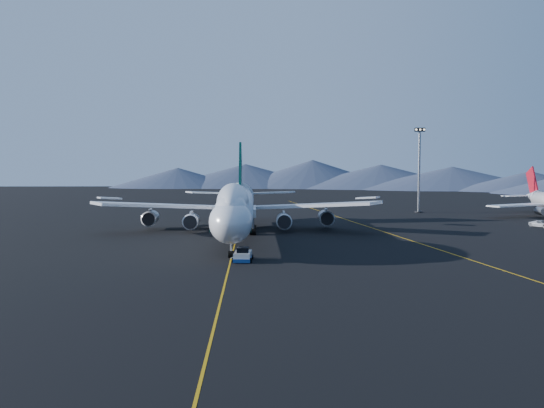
{
  "coord_description": "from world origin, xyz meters",
  "views": [
    {
      "loc": [
        3.63,
        -117.26,
        14.43
      ],
      "look_at": [
        7.03,
        4.9,
        6.0
      ],
      "focal_mm": 40.0,
      "sensor_mm": 36.0,
      "label": 1
    }
  ],
  "objects_px": {
    "boeing_747": "(237,207)",
    "pushback_tug": "(243,257)",
    "floodlight_mast": "(419,170)",
    "service_van": "(542,224)"
  },
  "relations": [
    {
      "from": "boeing_747",
      "to": "pushback_tug",
      "type": "distance_m",
      "value": 30.03
    },
    {
      "from": "boeing_747",
      "to": "pushback_tug",
      "type": "height_order",
      "value": "boeing_747"
    },
    {
      "from": "service_van",
      "to": "pushback_tug",
      "type": "bearing_deg",
      "value": -173.4
    },
    {
      "from": "pushback_tug",
      "to": "service_van",
      "type": "relative_size",
      "value": 0.95
    },
    {
      "from": "pushback_tug",
      "to": "service_van",
      "type": "height_order",
      "value": "pushback_tug"
    },
    {
      "from": "floodlight_mast",
      "to": "pushback_tug",
      "type": "bearing_deg",
      "value": -119.95
    },
    {
      "from": "boeing_747",
      "to": "pushback_tug",
      "type": "relative_size",
      "value": 14.3
    },
    {
      "from": "boeing_747",
      "to": "floodlight_mast",
      "type": "bearing_deg",
      "value": 47.5
    },
    {
      "from": "pushback_tug",
      "to": "service_van",
      "type": "xyz_separation_m",
      "value": [
        65.52,
        44.37,
        0.07
      ]
    },
    {
      "from": "boeing_747",
      "to": "floodlight_mast",
      "type": "relative_size",
      "value": 2.98
    }
  ]
}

